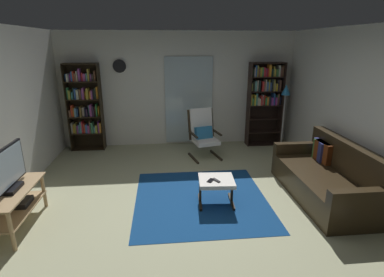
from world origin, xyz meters
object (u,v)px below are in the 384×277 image
(television, at_px, (7,171))
(bookshelf_near_sofa, at_px, (265,96))
(lounge_armchair, at_px, (203,132))
(bookshelf_near_tv, at_px, (85,106))
(tv_stand, at_px, (14,202))
(tv_remote, at_px, (216,180))
(leather_sofa, at_px, (327,178))
(cell_phone, at_px, (211,180))
(floor_lamp_by_shelf, at_px, (285,98))
(ottoman, at_px, (216,183))
(wall_clock, at_px, (119,66))

(television, distance_m, bookshelf_near_sofa, 5.28)
(lounge_armchair, bearing_deg, bookshelf_near_tv, 163.99)
(tv_stand, xyz_separation_m, tv_remote, (2.71, 0.27, 0.06))
(bookshelf_near_sofa, height_order, leather_sofa, bookshelf_near_sofa)
(cell_phone, height_order, floor_lamp_by_shelf, floor_lamp_by_shelf)
(bookshelf_near_sofa, distance_m, ottoman, 3.22)
(television, distance_m, lounge_armchair, 3.67)
(tv_remote, bearing_deg, tv_stand, 155.45)
(television, bearing_deg, floor_lamp_by_shelf, 28.52)
(bookshelf_near_sofa, bearing_deg, wall_clock, 176.45)
(lounge_armchair, height_order, floor_lamp_by_shelf, floor_lamp_by_shelf)
(bookshelf_near_tv, xyz_separation_m, floor_lamp_by_shelf, (4.35, -0.60, 0.19))
(tv_stand, relative_size, ottoman, 2.00)
(floor_lamp_by_shelf, height_order, wall_clock, wall_clock)
(tv_stand, relative_size, bookshelf_near_sofa, 0.57)
(television, xyz_separation_m, cell_phone, (2.63, 0.30, -0.40))
(lounge_armchair, relative_size, cell_phone, 7.30)
(leather_sofa, bearing_deg, floor_lamp_by_shelf, 87.42)
(tv_stand, bearing_deg, tv_remote, 5.62)
(tv_stand, bearing_deg, television, -83.97)
(bookshelf_near_sofa, relative_size, ottoman, 3.49)
(television, relative_size, bookshelf_near_sofa, 0.44)
(bookshelf_near_tv, bearing_deg, ottoman, -47.82)
(bookshelf_near_tv, distance_m, ottoman, 3.76)
(tv_stand, relative_size, bookshelf_near_tv, 0.57)
(tv_remote, relative_size, wall_clock, 0.50)
(television, relative_size, bookshelf_near_tv, 0.44)
(television, height_order, bookshelf_near_tv, bookshelf_near_tv)
(television, xyz_separation_m, leather_sofa, (4.49, 0.40, -0.49))
(television, bearing_deg, leather_sofa, 5.08)
(bookshelf_near_sofa, distance_m, wall_clock, 3.35)
(lounge_armchair, bearing_deg, ottoman, -92.08)
(ottoman, xyz_separation_m, floor_lamp_by_shelf, (1.86, 2.15, 0.87))
(bookshelf_near_tv, height_order, tv_remote, bookshelf_near_tv)
(leather_sofa, xyz_separation_m, tv_remote, (-1.78, -0.11, 0.10))
(floor_lamp_by_shelf, bearing_deg, wall_clock, 168.39)
(bookshelf_near_tv, relative_size, leather_sofa, 0.97)
(bookshelf_near_tv, distance_m, wall_clock, 1.17)
(tv_stand, height_order, leather_sofa, leather_sofa)
(lounge_armchair, relative_size, tv_remote, 7.10)
(tv_stand, height_order, bookshelf_near_tv, bookshelf_near_tv)
(floor_lamp_by_shelf, bearing_deg, cell_phone, -131.75)
(television, distance_m, bookshelf_near_tv, 3.10)
(bookshelf_near_sofa, bearing_deg, tv_stand, -145.20)
(ottoman, bearing_deg, lounge_armchair, 87.92)
(television, height_order, bookshelf_near_sofa, bookshelf_near_sofa)
(television, height_order, floor_lamp_by_shelf, floor_lamp_by_shelf)
(television, height_order, cell_phone, television)
(lounge_armchair, bearing_deg, cell_phone, -94.69)
(leather_sofa, bearing_deg, cell_phone, -176.86)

